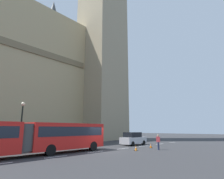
{
  "coord_description": "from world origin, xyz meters",
  "views": [
    {
      "loc": [
        -15.04,
        -14.78,
        2.35
      ],
      "look_at": [
        4.43,
        2.65,
        7.84
      ],
      "focal_mm": 30.06,
      "sensor_mm": 36.0,
      "label": 1
    }
  ],
  "objects_px": {
    "clock_tower": "(103,0)",
    "street_lamp": "(21,122)",
    "articulated_bus": "(22,136)",
    "traffic_cone_west": "(136,148)",
    "pedestrian_near_cones": "(158,142)",
    "traffic_cone_middle": "(151,146)",
    "sedan_lead": "(133,139)"
  },
  "relations": [
    {
      "from": "traffic_cone_west",
      "to": "street_lamp",
      "type": "xyz_separation_m",
      "value": [
        -8.79,
        8.98,
        2.77
      ]
    },
    {
      "from": "articulated_bus",
      "to": "clock_tower",
      "type": "bearing_deg",
      "value": 30.76
    },
    {
      "from": "articulated_bus",
      "to": "street_lamp",
      "type": "height_order",
      "value": "street_lamp"
    },
    {
      "from": "articulated_bus",
      "to": "traffic_cone_middle",
      "type": "relative_size",
      "value": 30.0
    },
    {
      "from": "traffic_cone_middle",
      "to": "pedestrian_near_cones",
      "type": "height_order",
      "value": "pedestrian_near_cones"
    },
    {
      "from": "clock_tower",
      "to": "traffic_cone_west",
      "type": "bearing_deg",
      "value": -125.19
    },
    {
      "from": "traffic_cone_west",
      "to": "pedestrian_near_cones",
      "type": "xyz_separation_m",
      "value": [
        2.49,
        -1.4,
        0.63
      ]
    },
    {
      "from": "clock_tower",
      "to": "articulated_bus",
      "type": "distance_m",
      "value": 43.6
    },
    {
      "from": "articulated_bus",
      "to": "street_lamp",
      "type": "distance_m",
      "value": 4.99
    },
    {
      "from": "traffic_cone_middle",
      "to": "clock_tower",
      "type": "bearing_deg",
      "value": 62.98
    },
    {
      "from": "traffic_cone_west",
      "to": "street_lamp",
      "type": "relative_size",
      "value": 0.11
    },
    {
      "from": "articulated_bus",
      "to": "street_lamp",
      "type": "relative_size",
      "value": 3.3
    },
    {
      "from": "clock_tower",
      "to": "articulated_bus",
      "type": "height_order",
      "value": "clock_tower"
    },
    {
      "from": "clock_tower",
      "to": "street_lamp",
      "type": "bearing_deg",
      "value": -156.5
    },
    {
      "from": "articulated_bus",
      "to": "sedan_lead",
      "type": "relative_size",
      "value": 3.96
    },
    {
      "from": "pedestrian_near_cones",
      "to": "traffic_cone_middle",
      "type": "bearing_deg",
      "value": 53.58
    },
    {
      "from": "traffic_cone_west",
      "to": "pedestrian_near_cones",
      "type": "bearing_deg",
      "value": -29.25
    },
    {
      "from": "articulated_bus",
      "to": "pedestrian_near_cones",
      "type": "relative_size",
      "value": 10.3
    },
    {
      "from": "traffic_cone_middle",
      "to": "street_lamp",
      "type": "xyz_separation_m",
      "value": [
        -12.59,
        8.61,
        2.77
      ]
    },
    {
      "from": "traffic_cone_west",
      "to": "sedan_lead",
      "type": "bearing_deg",
      "value": 37.68
    },
    {
      "from": "clock_tower",
      "to": "pedestrian_near_cones",
      "type": "bearing_deg",
      "value": -117.93
    },
    {
      "from": "traffic_cone_middle",
      "to": "traffic_cone_west",
      "type": "bearing_deg",
      "value": -174.43
    },
    {
      "from": "street_lamp",
      "to": "pedestrian_near_cones",
      "type": "xyz_separation_m",
      "value": [
        11.28,
        -10.38,
        -2.14
      ]
    },
    {
      "from": "articulated_bus",
      "to": "sedan_lead",
      "type": "height_order",
      "value": "articulated_bus"
    },
    {
      "from": "clock_tower",
      "to": "street_lamp",
      "type": "height_order",
      "value": "clock_tower"
    },
    {
      "from": "clock_tower",
      "to": "street_lamp",
      "type": "distance_m",
      "value": 40.39
    },
    {
      "from": "traffic_cone_west",
      "to": "street_lamp",
      "type": "distance_m",
      "value": 12.87
    },
    {
      "from": "sedan_lead",
      "to": "pedestrian_near_cones",
      "type": "height_order",
      "value": "sedan_lead"
    },
    {
      "from": "traffic_cone_middle",
      "to": "pedestrian_near_cones",
      "type": "relative_size",
      "value": 0.34
    },
    {
      "from": "traffic_cone_west",
      "to": "traffic_cone_middle",
      "type": "bearing_deg",
      "value": 5.57
    },
    {
      "from": "clock_tower",
      "to": "pedestrian_near_cones",
      "type": "height_order",
      "value": "clock_tower"
    },
    {
      "from": "sedan_lead",
      "to": "pedestrian_near_cones",
      "type": "distance_m",
      "value": 6.56
    }
  ]
}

